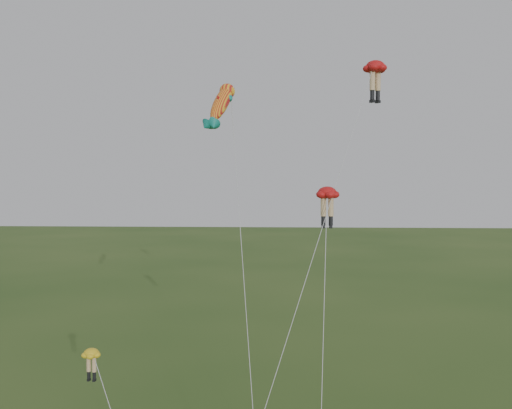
{
  "coord_description": "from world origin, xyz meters",
  "views": [
    {
      "loc": [
        1.98,
        -24.92,
        14.83
      ],
      "look_at": [
        0.47,
        6.0,
        13.44
      ],
      "focal_mm": 40.0,
      "sensor_mm": 36.0,
      "label": 1
    }
  ],
  "objects": [
    {
      "name": "legs_kite_red_high",
      "position": [
        7.07,
        8.18,
        20.72
      ],
      "size": [
        8.73,
        11.81,
        21.64
      ],
      "rotation": [
        0.0,
        0.0,
        0.61
      ],
      "color": "red",
      "rests_on": "ground"
    },
    {
      "name": "legs_kite_red_mid",
      "position": [
        4.2,
        4.53,
        13.66
      ],
      "size": [
        1.58,
        7.84,
        14.45
      ],
      "rotation": [
        0.0,
        0.0,
        -0.01
      ],
      "color": "red",
      "rests_on": "ground"
    },
    {
      "name": "legs_kite_yellow",
      "position": [
        -6.43,
        -0.31,
        6.54
      ],
      "size": [
        3.88,
        3.15,
        7.27
      ],
      "rotation": [
        0.0,
        0.0,
        -0.16
      ],
      "color": "yellow",
      "rests_on": "ground"
    },
    {
      "name": "fish_kite",
      "position": [
        -1.36,
        5.79,
        18.84
      ],
      "size": [
        3.49,
        9.45,
        20.36
      ],
      "rotation": [
        0.78,
        0.0,
        -0.35
      ],
      "color": "yellow",
      "rests_on": "ground"
    }
  ]
}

